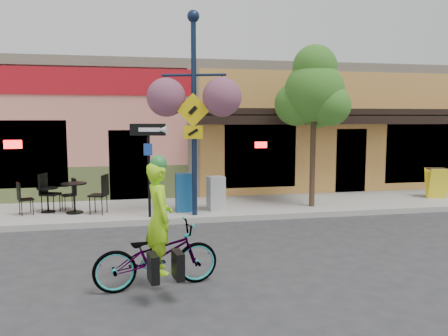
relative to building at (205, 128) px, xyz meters
name	(u,v)px	position (x,y,z in m)	size (l,w,h in m)	color
ground	(251,226)	(0.00, -7.50, -2.25)	(90.00, 90.00, 0.00)	#2D2D30
sidewalk	(234,207)	(0.00, -5.50, -2.17)	(24.00, 3.00, 0.15)	#9E9B93
curb	(246,218)	(0.00, -6.95, -2.17)	(24.00, 0.12, 0.15)	#A8A59E
building	(205,128)	(0.00, 0.00, 0.00)	(18.20, 8.20, 4.50)	#E48570
bicycle	(157,255)	(-2.47, -11.07, -1.73)	(0.68, 1.96, 1.03)	maroon
cyclist_rider	(160,233)	(-2.42, -11.07, -1.38)	(0.63, 0.41, 1.73)	#A0F119
lamp_post	(194,115)	(-1.30, -6.67, 0.49)	(1.66, 0.66, 5.19)	#12213A
one_way_sign	(149,171)	(-2.46, -6.69, -0.91)	(0.91, 0.20, 2.37)	black
cafe_set_left	(48,196)	(-5.12, -5.60, -1.67)	(1.45, 0.72, 0.87)	black
cafe_set_right	(74,193)	(-4.40, -5.86, -1.57)	(1.76, 0.88, 1.06)	black
newspaper_box_blue	(184,192)	(-1.52, -6.15, -1.59)	(0.46, 0.41, 1.03)	#17508A
newspaper_box_grey	(216,193)	(-0.65, -6.16, -1.64)	(0.43, 0.39, 0.92)	#A4A4A4
street_tree	(313,126)	(2.13, -6.19, 0.19)	(1.79, 1.79, 4.59)	#3D7A26
sandwich_board	(439,184)	(6.47, -5.87, -1.63)	(0.57, 0.42, 0.95)	yellow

